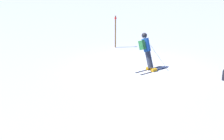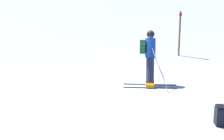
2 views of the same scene
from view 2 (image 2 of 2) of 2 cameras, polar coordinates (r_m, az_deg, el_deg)
The scene contains 4 objects.
ground_plane at distance 13.00m, azimuth 4.70°, elevation -1.44°, with size 300.00×300.00×0.00m, color white.
skier at distance 12.33m, azimuth 5.73°, elevation 2.34°, with size 1.50×1.78×1.79m.
spare_backpack at distance 9.56m, azimuth 16.12°, elevation -6.68°, with size 0.34×0.28×0.50m.
trail_marker at distance 16.56m, azimuth 10.28°, elevation 5.80°, with size 0.13×0.13×1.95m.
Camera 2 is at (-11.90, 3.67, 3.71)m, focal length 60.00 mm.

